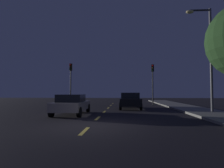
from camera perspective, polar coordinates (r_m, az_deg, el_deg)
The scene contains 13 objects.
ground_plane at distance 15.87m, azimuth -2.08°, elevation -8.05°, with size 80.00×80.00×0.00m, color black.
sidewalk_curb_right at distance 16.86m, azimuth 24.41°, elevation -7.24°, with size 3.00×40.00×0.15m, color gray.
lane_stripe_nearest at distance 7.82m, azimuth -8.20°, elevation -13.65°, with size 0.16×1.60×0.01m, color #EACC4C.
lane_stripe_second at distance 11.52m, azimuth -4.28°, elevation -10.09°, with size 0.16×1.60×0.01m, color #EACC4C.
lane_stripe_third at distance 15.27m, azimuth -2.31°, elevation -8.24°, with size 0.16×1.60×0.01m, color #EACC4C.
lane_stripe_fourth at distance 19.04m, azimuth -1.12°, elevation -7.12°, with size 0.16×1.60×0.01m, color #EACC4C.
lane_stripe_fifth at distance 22.82m, azimuth -0.34°, elevation -6.37°, with size 0.16×1.60×0.01m, color #EACC4C.
lane_stripe_sixth at distance 26.60m, azimuth 0.23°, elevation -5.84°, with size 0.16×1.60×0.01m, color #EACC4C.
traffic_signal_left at distance 25.19m, azimuth -12.18°, elevation 2.36°, with size 0.32×0.38×5.25m.
traffic_signal_right at distance 24.49m, azimuth 12.00°, elevation 2.18°, with size 0.32×0.38×5.04m.
car_stopped_ahead at distance 18.19m, azimuth 5.31°, elevation -4.90°, with size 2.02×4.43×1.51m.
car_adjacent_lane at distance 13.60m, azimuth -11.89°, elevation -5.87°, with size 2.01×4.30×1.39m.
street_lamp_right at distance 15.58m, azimuth 26.45°, elevation 8.89°, with size 1.80×0.36×7.60m.
Camera 1 is at (1.56, -8.72, 1.51)m, focal length 30.77 mm.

